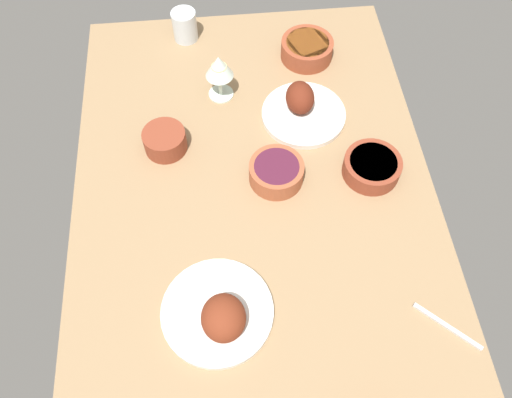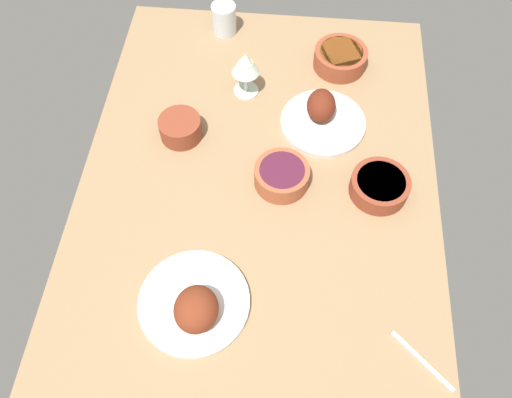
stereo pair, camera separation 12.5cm
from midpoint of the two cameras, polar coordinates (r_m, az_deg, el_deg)
The scene contains 10 objects.
dining_table at distance 128.22cm, azimuth 2.78°, elevation -1.16°, with size 140.00×90.00×4.00cm, color #937551.
plate_near_viewer at distance 141.28cm, azimuth 9.88°, elevation 8.87°, with size 22.86×22.86×9.14cm.
plate_center_main at distance 112.35cm, azimuth -3.56°, elevation -11.96°, with size 24.50×24.50×9.46cm.
bowl_cream at distance 131.03cm, azimuth 16.20°, elevation 1.21°, with size 14.47×14.47×4.94cm.
bowl_potatoes at distance 136.65cm, azimuth -5.80°, elevation 7.69°, with size 11.11×11.11×5.87cm.
bowl_soup at distance 156.71cm, azimuth 11.65°, elevation 14.91°, with size 15.17×15.17×5.64cm.
bowl_onions at distance 127.77cm, azimuth 5.65°, elevation 2.39°, with size 13.68×13.68×5.48cm.
wine_glass at distance 141.70cm, azimuth 1.42°, elevation 14.41°, with size 7.60×7.60×14.00cm.
water_tumbler at distance 163.94cm, azimuth -1.26°, elevation 19.18°, with size 7.33×7.33×9.17cm, color silver.
fork_loose at distance 118.52cm, azimuth 20.91°, elevation -16.66°, with size 16.08×0.90×0.80cm, color silver.
Camera 2 is at (64.85, 6.01, 112.62)cm, focal length 36.14 mm.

